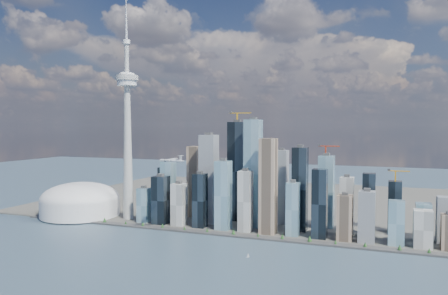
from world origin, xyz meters
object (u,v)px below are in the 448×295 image
at_px(needle_tower, 127,126).
at_px(sailboat_west, 248,256).
at_px(airplane, 171,160).
at_px(dome_stadium, 80,201).

distance_m(needle_tower, sailboat_west, 482.31).
xyz_separation_m(needle_tower, airplane, (186.30, -121.97, -71.02)).
bearing_deg(sailboat_west, needle_tower, 129.42).
distance_m(needle_tower, dome_stadium, 241.40).
height_order(needle_tower, dome_stadium, needle_tower).
height_order(dome_stadium, sailboat_west, dome_stadium).
bearing_deg(needle_tower, dome_stadium, -175.91).
relative_size(needle_tower, sailboat_west, 65.71).
xyz_separation_m(needle_tower, sailboat_west, (376.39, -191.29, -233.15)).
bearing_deg(airplane, sailboat_west, -16.35).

